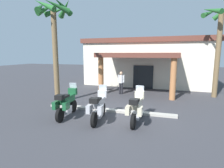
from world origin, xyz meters
name	(u,v)px	position (x,y,z in m)	size (l,w,h in m)	color
ground_plane	(123,116)	(0.00, 0.00, 0.00)	(80.00, 80.00, 0.00)	#38383D
motel_building	(149,61)	(0.14, 11.04, 2.33)	(12.82, 11.09, 4.61)	silver
motorcycle_green	(67,103)	(-2.66, -0.97, 0.70)	(0.74, 2.21, 1.61)	black
motorcycle_silver	(98,107)	(-0.91, -1.07, 0.70)	(0.74, 2.21, 1.61)	black
motorcycle_cream	(137,108)	(0.84, -0.78, 0.70)	(0.71, 2.21, 1.61)	black
pedestrian	(121,81)	(-1.34, 4.98, 1.04)	(0.53, 0.32, 1.78)	black
palm_tree_near_portico	(220,29)	(5.49, 5.96, 4.85)	(2.45, 2.58, 6.85)	brown
palm_tree_roadside	(54,24)	(-4.64, 1.24, 4.94)	(2.33, 2.34, 6.47)	brown
curb_strip	(109,110)	(-0.91, 0.50, 0.06)	(7.24, 0.36, 0.12)	#ADA89E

